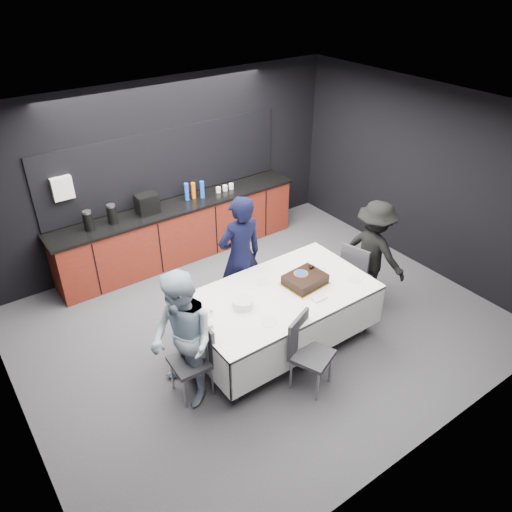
{
  "coord_description": "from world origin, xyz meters",
  "views": [
    {
      "loc": [
        -3.1,
        -4.22,
        4.37
      ],
      "look_at": [
        0.0,
        0.1,
        1.05
      ],
      "focal_mm": 35.0,
      "sensor_mm": 36.0,
      "label": 1
    }
  ],
  "objects_px": {
    "chair_near": "(306,347)",
    "person_left": "(182,340)",
    "chair_left": "(197,354)",
    "cake_assembly": "(305,279)",
    "champagne_flute": "(211,316)",
    "party_table": "(280,302)",
    "person_center": "(240,257)",
    "chair_right": "(357,268)",
    "plate_stack": "(243,303)",
    "person_right": "(373,252)"
  },
  "relations": [
    {
      "from": "plate_stack",
      "to": "person_left",
      "type": "distance_m",
      "value": 0.89
    },
    {
      "from": "party_table",
      "to": "chair_near",
      "type": "bearing_deg",
      "value": -104.77
    },
    {
      "from": "cake_assembly",
      "to": "plate_stack",
      "type": "height_order",
      "value": "cake_assembly"
    },
    {
      "from": "party_table",
      "to": "champagne_flute",
      "type": "xyz_separation_m",
      "value": [
        -1.01,
        -0.07,
        0.3
      ]
    },
    {
      "from": "cake_assembly",
      "to": "chair_left",
      "type": "distance_m",
      "value": 1.64
    },
    {
      "from": "party_table",
      "to": "person_right",
      "type": "bearing_deg",
      "value": 0.75
    },
    {
      "from": "cake_assembly",
      "to": "chair_right",
      "type": "relative_size",
      "value": 0.59
    },
    {
      "from": "chair_right",
      "to": "chair_near",
      "type": "bearing_deg",
      "value": -153.46
    },
    {
      "from": "chair_right",
      "to": "person_center",
      "type": "height_order",
      "value": "person_center"
    },
    {
      "from": "plate_stack",
      "to": "person_right",
      "type": "bearing_deg",
      "value": -0.23
    },
    {
      "from": "chair_left",
      "to": "chair_near",
      "type": "xyz_separation_m",
      "value": [
        1.05,
        -0.63,
        0.0
      ]
    },
    {
      "from": "party_table",
      "to": "person_left",
      "type": "relative_size",
      "value": 1.41
    },
    {
      "from": "cake_assembly",
      "to": "person_center",
      "type": "xyz_separation_m",
      "value": [
        -0.39,
        0.86,
        0.03
      ]
    },
    {
      "from": "champagne_flute",
      "to": "person_center",
      "type": "height_order",
      "value": "person_center"
    },
    {
      "from": "cake_assembly",
      "to": "chair_left",
      "type": "height_order",
      "value": "cake_assembly"
    },
    {
      "from": "chair_left",
      "to": "chair_right",
      "type": "height_order",
      "value": "same"
    },
    {
      "from": "chair_right",
      "to": "person_left",
      "type": "relative_size",
      "value": 0.56
    },
    {
      "from": "party_table",
      "to": "chair_left",
      "type": "bearing_deg",
      "value": -175.03
    },
    {
      "from": "cake_assembly",
      "to": "champagne_flute",
      "type": "height_order",
      "value": "champagne_flute"
    },
    {
      "from": "champagne_flute",
      "to": "person_left",
      "type": "bearing_deg",
      "value": -172.72
    },
    {
      "from": "party_table",
      "to": "cake_assembly",
      "type": "distance_m",
      "value": 0.42
    },
    {
      "from": "party_table",
      "to": "chair_near",
      "type": "height_order",
      "value": "chair_near"
    },
    {
      "from": "party_table",
      "to": "plate_stack",
      "type": "relative_size",
      "value": 9.52
    },
    {
      "from": "chair_right",
      "to": "person_left",
      "type": "bearing_deg",
      "value": -176.0
    },
    {
      "from": "person_left",
      "to": "chair_left",
      "type": "bearing_deg",
      "value": 94.29
    },
    {
      "from": "chair_near",
      "to": "person_left",
      "type": "distance_m",
      "value": 1.39
    },
    {
      "from": "chair_right",
      "to": "person_left",
      "type": "distance_m",
      "value": 2.86
    },
    {
      "from": "person_center",
      "to": "person_left",
      "type": "xyz_separation_m",
      "value": [
        -1.38,
        -0.94,
        -0.06
      ]
    },
    {
      "from": "party_table",
      "to": "cake_assembly",
      "type": "xyz_separation_m",
      "value": [
        0.37,
        -0.03,
        0.2
      ]
    },
    {
      "from": "chair_right",
      "to": "chair_near",
      "type": "height_order",
      "value": "same"
    },
    {
      "from": "chair_left",
      "to": "person_center",
      "type": "bearing_deg",
      "value": 37.33
    },
    {
      "from": "party_table",
      "to": "person_center",
      "type": "relative_size",
      "value": 1.32
    },
    {
      "from": "party_table",
      "to": "chair_right",
      "type": "height_order",
      "value": "chair_right"
    },
    {
      "from": "party_table",
      "to": "plate_stack",
      "type": "distance_m",
      "value": 0.56
    },
    {
      "from": "cake_assembly",
      "to": "person_center",
      "type": "bearing_deg",
      "value": 114.54
    },
    {
      "from": "champagne_flute",
      "to": "chair_near",
      "type": "bearing_deg",
      "value": -39.04
    },
    {
      "from": "plate_stack",
      "to": "champagne_flute",
      "type": "bearing_deg",
      "value": -168.33
    },
    {
      "from": "party_table",
      "to": "cake_assembly",
      "type": "height_order",
      "value": "cake_assembly"
    },
    {
      "from": "person_center",
      "to": "chair_right",
      "type": "bearing_deg",
      "value": 156.75
    },
    {
      "from": "chair_near",
      "to": "person_right",
      "type": "distance_m",
      "value": 2.02
    },
    {
      "from": "plate_stack",
      "to": "chair_right",
      "type": "relative_size",
      "value": 0.26
    },
    {
      "from": "champagne_flute",
      "to": "chair_left",
      "type": "xyz_separation_m",
      "value": [
        -0.23,
        -0.04,
        -0.4
      ]
    },
    {
      "from": "party_table",
      "to": "person_left",
      "type": "height_order",
      "value": "person_left"
    },
    {
      "from": "plate_stack",
      "to": "party_table",
      "type": "bearing_deg",
      "value": -3.31
    },
    {
      "from": "person_center",
      "to": "person_right",
      "type": "distance_m",
      "value": 1.87
    },
    {
      "from": "chair_right",
      "to": "person_center",
      "type": "distance_m",
      "value": 1.67
    },
    {
      "from": "party_table",
      "to": "chair_left",
      "type": "height_order",
      "value": "chair_left"
    },
    {
      "from": "chair_near",
      "to": "person_left",
      "type": "height_order",
      "value": "person_left"
    },
    {
      "from": "cake_assembly",
      "to": "person_left",
      "type": "relative_size",
      "value": 0.33
    },
    {
      "from": "party_table",
      "to": "person_right",
      "type": "xyz_separation_m",
      "value": [
        1.66,
        0.02,
        0.11
      ]
    }
  ]
}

